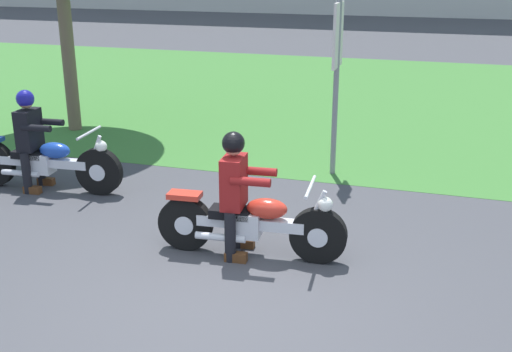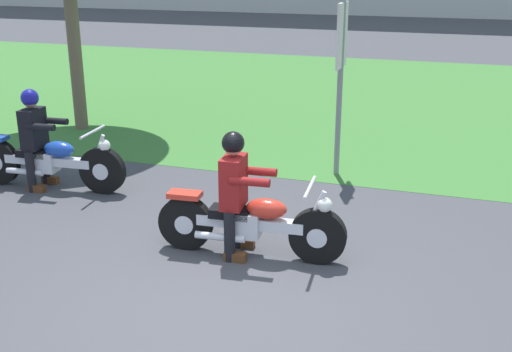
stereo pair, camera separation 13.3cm
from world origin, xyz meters
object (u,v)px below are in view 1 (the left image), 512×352
(motorcycle_lead, at_px, (251,223))
(rider_lead, at_px, (236,185))
(rider_follow, at_px, (30,132))
(sign_banner, at_px, (337,59))
(motorcycle_follow, at_px, (45,163))

(motorcycle_lead, xyz_separation_m, rider_lead, (-0.17, -0.01, 0.43))
(rider_follow, distance_m, sign_banner, 4.39)
(motorcycle_lead, height_order, motorcycle_follow, motorcycle_follow)
(motorcycle_lead, bearing_deg, rider_follow, 157.83)
(motorcycle_lead, xyz_separation_m, motorcycle_follow, (-3.35, 1.13, 0.02))
(motorcycle_lead, relative_size, rider_follow, 1.48)
(rider_lead, relative_size, rider_follow, 0.98)
(rider_lead, xyz_separation_m, sign_banner, (0.50, 3.02, 0.92))
(motorcycle_follow, xyz_separation_m, rider_follow, (-0.17, -0.01, 0.42))
(motorcycle_lead, xyz_separation_m, rider_follow, (-3.52, 1.12, 0.44))
(rider_lead, bearing_deg, rider_follow, 156.84)
(motorcycle_follow, relative_size, sign_banner, 0.88)
(motorcycle_follow, distance_m, sign_banner, 4.35)
(rider_lead, xyz_separation_m, rider_follow, (-3.35, 1.13, 0.02))
(motorcycle_follow, height_order, sign_banner, sign_banner)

